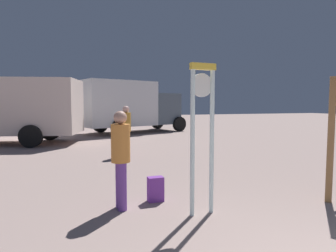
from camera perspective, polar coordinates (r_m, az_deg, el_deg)
The scene contains 7 objects.
standing_clock at distance 4.50m, azimuth 6.77°, elevation 0.21°, with size 0.43×0.12×2.35m.
arrow_sign at distance 6.08m, azimuth 29.90°, elevation 1.00°, with size 0.90×0.70×2.20m.
person_near_clock at distance 4.80m, azimuth -9.30°, elevation -5.60°, with size 0.31×0.31×1.62m.
backpack at distance 5.27m, azimuth -2.49°, elevation -12.34°, with size 0.28×0.21×0.44m.
person_distant at distance 9.69m, azimuth -8.26°, elevation -0.38°, with size 0.32×0.32×1.66m.
box_truck_near at distance 14.31m, azimuth -30.11°, elevation 3.02°, with size 7.45×4.20×2.78m.
box_truck_far at distance 17.40m, azimuth -7.75°, elevation 4.05°, with size 6.65×4.29×3.02m.
Camera 1 is at (-2.49, -1.21, 1.74)m, focal length 30.93 mm.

